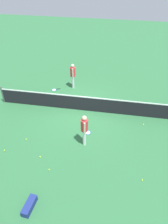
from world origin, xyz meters
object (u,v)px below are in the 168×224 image
(tennis_ball_midcourt, at_px, (40,157))
(tennis_ball_stray_right, at_px, (142,180))
(tennis_racket_far_player, at_px, (55,90))
(tennis_ball_near_player, at_px, (26,139))
(tennis_ball_baseline, at_px, (49,170))
(tennis_racket_near_player, at_px, (87,132))
(tennis_ball_by_net, at_px, (4,150))
(player_far_side, at_px, (73,74))
(player_near_side, at_px, (84,128))
(equipment_bag, at_px, (30,205))
(tennis_ball_stray_left, at_px, (143,125))

(tennis_ball_midcourt, height_order, tennis_ball_stray_right, same)
(tennis_racket_far_player, height_order, tennis_ball_near_player, tennis_ball_near_player)
(tennis_ball_baseline, height_order, tennis_ball_stray_right, same)
(tennis_racket_far_player, xyz_separation_m, tennis_ball_midcourt, (0.97, -5.78, 0.02))
(tennis_ball_stray_right, bearing_deg, tennis_racket_near_player, 137.12)
(tennis_ball_by_net, bearing_deg, tennis_ball_near_player, 49.91)
(player_far_side, distance_m, tennis_racket_far_player, 1.64)
(tennis_ball_baseline, bearing_deg, tennis_ball_stray_right, 2.12)
(tennis_racket_near_player, relative_size, tennis_ball_near_player, 8.91)
(player_far_side, distance_m, tennis_ball_near_player, 5.64)
(player_near_side, height_order, tennis_racket_near_player, player_near_side)
(tennis_ball_by_net, xyz_separation_m, equipment_bag, (2.22, -2.45, 0.11))
(tennis_ball_near_player, xyz_separation_m, tennis_ball_midcourt, (1.06, -0.97, 0.00))
(tennis_racket_far_player, distance_m, tennis_ball_near_player, 4.81)
(equipment_bag, bearing_deg, tennis_ball_midcourt, 100.14)
(tennis_racket_near_player, xyz_separation_m, tennis_racket_far_player, (-2.85, 3.74, 0.00))
(tennis_ball_midcourt, bearing_deg, tennis_racket_far_player, 99.48)
(player_near_side, xyz_separation_m, tennis_ball_midcourt, (-1.85, -1.26, -0.98))
(tennis_racket_near_player, bearing_deg, tennis_ball_by_net, -152.16)
(player_near_side, distance_m, tennis_racket_near_player, 1.27)
(tennis_ball_midcourt, bearing_deg, tennis_ball_by_net, 176.96)
(tennis_ball_by_net, relative_size, equipment_bag, 0.08)
(tennis_racket_near_player, distance_m, tennis_ball_stray_right, 3.69)
(tennis_racket_near_player, height_order, tennis_ball_midcourt, tennis_ball_midcourt)
(tennis_ball_baseline, bearing_deg, player_near_side, 56.75)
(tennis_ball_baseline, height_order, equipment_bag, equipment_bag)
(tennis_racket_far_player, relative_size, tennis_ball_baseline, 8.76)
(player_near_side, height_order, tennis_ball_near_player, player_near_side)
(tennis_ball_by_net, bearing_deg, tennis_ball_stray_left, 24.79)
(player_near_side, relative_size, tennis_racket_near_player, 2.89)
(tennis_ball_near_player, height_order, tennis_ball_baseline, same)
(player_far_side, bearing_deg, tennis_ball_near_player, -103.15)
(tennis_ball_midcourt, bearing_deg, tennis_ball_stray_right, -5.89)
(tennis_ball_stray_left, bearing_deg, player_far_side, 144.72)
(tennis_ball_by_net, height_order, tennis_ball_stray_left, same)
(player_far_side, xyz_separation_m, tennis_racket_near_player, (1.68, -4.34, -1.00))
(tennis_ball_near_player, height_order, tennis_ball_stray_left, same)
(tennis_ball_near_player, xyz_separation_m, equipment_bag, (1.49, -3.33, 0.11))
(tennis_ball_midcourt, bearing_deg, player_far_side, 88.22)
(player_near_side, distance_m, player_far_side, 5.38)
(tennis_racket_near_player, height_order, tennis_ball_by_net, tennis_ball_by_net)
(tennis_ball_baseline, distance_m, equipment_bag, 1.75)
(tennis_ball_baseline, bearing_deg, tennis_ball_midcourt, 134.96)
(tennis_ball_by_net, distance_m, equipment_bag, 3.31)
(tennis_ball_near_player, xyz_separation_m, tennis_ball_baseline, (1.68, -1.59, 0.00))
(player_far_side, xyz_separation_m, tennis_ball_baseline, (0.42, -7.00, -0.98))
(tennis_ball_by_net, bearing_deg, tennis_ball_midcourt, -3.04)
(player_far_side, height_order, tennis_racket_far_player, player_far_side)
(tennis_ball_stray_left, bearing_deg, tennis_ball_midcourt, -146.74)
(tennis_racket_far_player, xyz_separation_m, tennis_ball_near_player, (-0.10, -4.81, 0.02))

